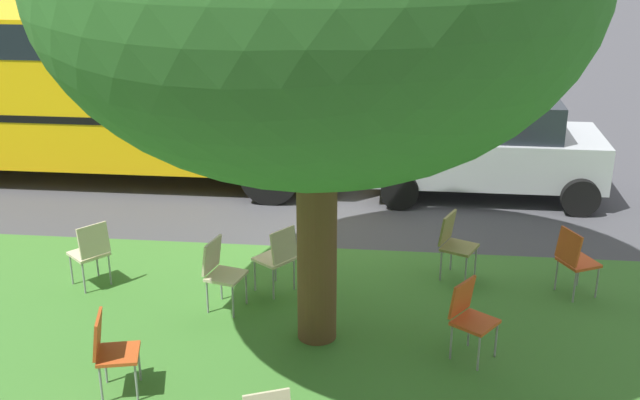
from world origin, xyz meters
The scene contains 11 objects.
ground centered at (0.00, 0.00, 0.00)m, with size 80.00×80.00×0.00m, color #424247.
grass_verge centered at (0.00, 3.20, 0.00)m, with size 48.00×6.00×0.01m, color #3D752D.
chair_0 centered at (0.68, 1.59, 0.52)m, with size 0.58×0.58×0.88m.
chair_2 centered at (-1.53, 0.93, 0.52)m, with size 0.55×0.55×0.88m.
chair_3 centered at (-1.59, 2.85, 0.52)m, with size 0.58×0.58×0.88m.
chair_4 centered at (-2.98, 1.29, 0.52)m, with size 0.56×0.56×0.88m.
chair_5 centered at (3.05, 1.68, 0.52)m, with size 0.59×0.59×0.88m.
chair_6 centered at (1.30, 2.06, 0.52)m, with size 0.51×0.51×0.88m.
chair_7 centered at (2.00, 3.91, 0.52)m, with size 0.51×0.50×0.88m.
parked_car centered at (-2.25, -2.30, 0.84)m, with size 3.70×1.92×1.65m.
school_bus centered at (5.28, -2.75, 1.76)m, with size 10.40×2.80×2.88m.
Camera 1 is at (-0.77, 10.50, 4.72)m, focal length 44.80 mm.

